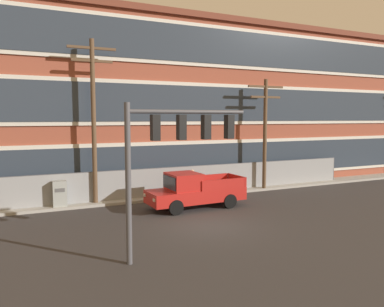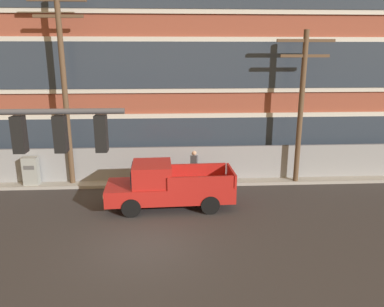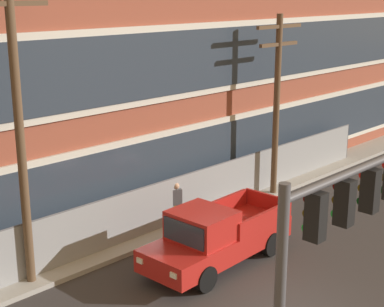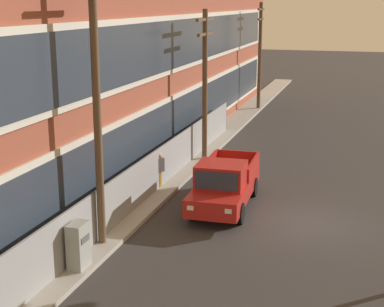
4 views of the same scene
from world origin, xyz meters
TOP-DOWN VIEW (x-y plane):
  - ground_plane at (0.00, 0.00)m, footprint 160.00×160.00m
  - sidewalk_building_side at (0.00, 6.75)m, footprint 80.00×1.67m
  - brick_mill_building at (7.85, 12.36)m, footprint 47.55×10.14m
  - chain_link_fence at (0.32, 6.69)m, footprint 28.26×0.06m
  - traffic_signal_mast at (-3.00, -2.86)m, footprint 4.60×0.43m
  - pickup_truck_red at (0.82, 3.48)m, footprint 5.61×2.22m
  - utility_pole_near_corner at (-4.04, 6.49)m, footprint 2.67×0.26m
  - utility_pole_midblock at (7.43, 6.13)m, footprint 2.78×0.26m
  - electrical_cabinet at (-6.00, 6.33)m, footprint 0.73×0.49m
  - pedestrian_near_cabinet at (2.20, 6.70)m, footprint 0.47×0.40m

SIDE VIEW (x-z plane):
  - ground_plane at x=0.00m, z-range 0.00..0.00m
  - sidewalk_building_side at x=0.00m, z-range 0.00..0.16m
  - electrical_cabinet at x=-6.00m, z-range 0.00..1.58m
  - pickup_truck_red at x=0.82m, z-range -0.06..1.96m
  - pedestrian_near_cabinet at x=2.20m, z-range 0.13..1.82m
  - chain_link_fence at x=0.32m, z-range 0.02..1.95m
  - traffic_signal_mast at x=-3.00m, z-range 1.34..6.87m
  - utility_pole_midblock at x=7.43m, z-range 0.49..8.12m
  - utility_pole_near_corner at x=-4.04m, z-range 0.51..9.90m
  - brick_mill_building at x=7.85m, z-range 0.01..11.94m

